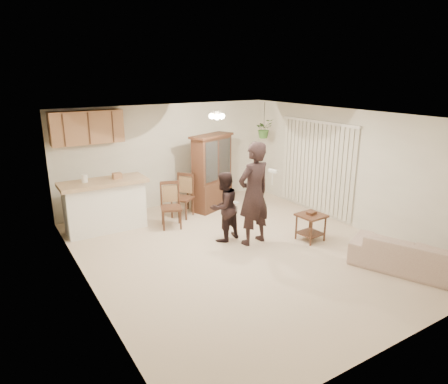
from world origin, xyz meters
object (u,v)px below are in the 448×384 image
side_table (311,227)px  chair_hutch_left (182,205)px  sofa (416,252)px  china_hutch (212,173)px  child (224,208)px  adult (254,199)px  chair_hutch_right (198,198)px  chair_bar (171,215)px

side_table → chair_hutch_left: bearing=121.2°
sofa → china_hutch: size_ratio=1.03×
chair_hutch_left → child: bearing=-33.4°
adult → chair_hutch_right: adult is taller
adult → side_table: 1.31m
china_hutch → chair_hutch_right: 0.72m
chair_bar → child: bearing=-43.4°
sofa → child: 3.48m
china_hutch → chair_hutch_left: (-0.87, -0.13, -0.62)m
china_hutch → chair_hutch_left: china_hutch is taller
china_hutch → chair_bar: size_ratio=1.85×
chair_hutch_left → chair_hutch_right: chair_hutch_left is taller
sofa → chair_hutch_right: chair_hutch_right is taller
side_table → china_hutch: bearing=104.3°
chair_hutch_left → chair_hutch_right: (0.55, 0.27, -0.01)m
china_hutch → chair_bar: 1.62m
side_table → chair_bar: (-2.05, 2.10, -0.00)m
sofa → child: bearing=12.0°
side_table → chair_hutch_right: 3.02m
adult → chair_hutch_right: (0.03, 2.34, -0.62)m
child → chair_hutch_left: bearing=-101.6°
adult → chair_bar: size_ratio=1.83×
child → chair_hutch_right: size_ratio=1.38×
china_hutch → side_table: (0.69, -2.71, -0.62)m
sofa → chair_hutch_left: chair_hutch_left is taller
side_table → chair_hutch_left: 3.01m
side_table → chair_hutch_right: bearing=109.5°
child → chair_bar: child is taller
adult → chair_hutch_left: 2.22m
chair_bar → side_table: bearing=-26.0°
child → adult: bearing=119.4°
sofa → chair_hutch_right: 4.99m
china_hutch → child: bearing=-134.8°
sofa → adult: bearing=10.2°
chair_bar → chair_hutch_right: size_ratio=1.01×
chair_hutch_right → china_hutch: bearing=149.6°
chair_hutch_right → side_table: bearing=102.5°
child → side_table: child is taller
chair_hutch_left → sofa: bearing=-11.6°
chair_hutch_left → chair_hutch_right: bearing=79.1°
side_table → chair_hutch_left: (-1.56, 2.57, -0.00)m
chair_hutch_left → chair_hutch_right: 0.61m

